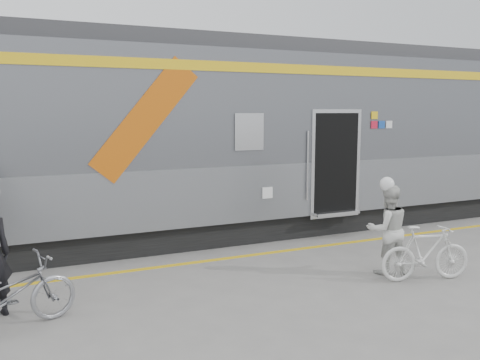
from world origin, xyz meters
TOP-DOWN VIEW (x-y plane):
  - ground at (0.00, 0.00)m, footprint 90.00×90.00m
  - train at (0.65, 4.19)m, footprint 24.00×3.17m
  - safety_strip at (0.00, 2.15)m, footprint 24.00×0.12m
  - bicycle_left at (-3.45, 0.44)m, footprint 1.80×1.09m
  - woman at (2.22, 0.32)m, footprint 0.82×0.71m
  - bicycle_right at (2.52, -0.23)m, footprint 1.53×0.77m
  - helmet_woman at (2.22, 0.32)m, footprint 0.23×0.23m

SIDE VIEW (x-z plane):
  - ground at x=0.00m, z-range 0.00..0.00m
  - safety_strip at x=0.00m, z-range 0.00..0.01m
  - bicycle_right at x=2.52m, z-range 0.00..0.88m
  - bicycle_left at x=-3.45m, z-range 0.00..0.90m
  - woman at x=2.22m, z-range 0.00..1.46m
  - helmet_woman at x=2.22m, z-range 1.46..1.69m
  - train at x=0.65m, z-range 0.00..4.10m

